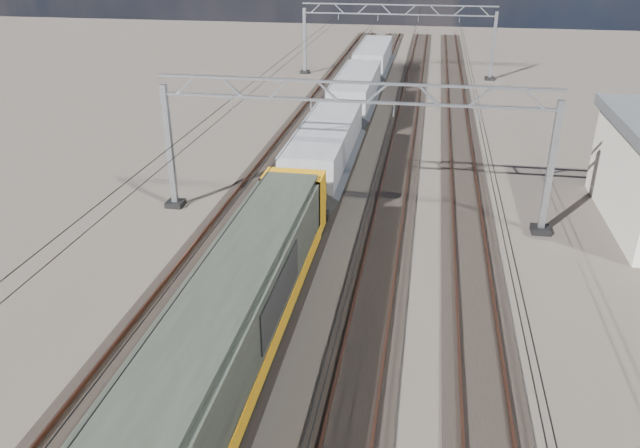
% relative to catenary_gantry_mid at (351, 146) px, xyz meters
% --- Properties ---
extents(ground, '(160.00, 160.00, 0.00)m').
position_rel_catenary_gantry_mid_xyz_m(ground, '(-0.00, -4.00, -3.91)').
color(ground, '#2A231F').
rests_on(ground, ground).
extents(track_outer_west, '(2.60, 140.00, 0.30)m').
position_rel_catenary_gantry_mid_xyz_m(track_outer_west, '(-6.00, -4.00, -3.83)').
color(track_outer_west, black).
rests_on(track_outer_west, ground).
extents(track_loco, '(2.60, 140.00, 0.30)m').
position_rel_catenary_gantry_mid_xyz_m(track_loco, '(-2.00, -4.00, -3.83)').
color(track_loco, black).
rests_on(track_loco, ground).
extents(track_inner_east, '(2.60, 140.00, 0.30)m').
position_rel_catenary_gantry_mid_xyz_m(track_inner_east, '(2.00, -4.00, -3.83)').
color(track_inner_east, black).
rests_on(track_inner_east, ground).
extents(track_outer_east, '(2.60, 140.00, 0.30)m').
position_rel_catenary_gantry_mid_xyz_m(track_outer_east, '(6.00, -4.00, -3.83)').
color(track_outer_east, black).
rests_on(track_outer_east, ground).
extents(catenary_gantry_mid, '(19.90, 0.90, 7.11)m').
position_rel_catenary_gantry_mid_xyz_m(catenary_gantry_mid, '(0.00, 0.00, 0.00)').
color(catenary_gantry_mid, '#90969D').
rests_on(catenary_gantry_mid, ground).
extents(catenary_gantry_far, '(19.90, 0.90, 7.11)m').
position_rel_catenary_gantry_mid_xyz_m(catenary_gantry_far, '(0.00, 36.00, 0.00)').
color(catenary_gantry_far, '#90969D').
rests_on(catenary_gantry_far, ground).
extents(overhead_wires, '(12.03, 140.00, 0.53)m').
position_rel_catenary_gantry_mid_xyz_m(overhead_wires, '(-0.00, 4.00, 1.84)').
color(overhead_wires, black).
rests_on(overhead_wires, ground).
extents(locomotive, '(2.76, 21.10, 3.62)m').
position_rel_catenary_gantry_mid_xyz_m(locomotive, '(-2.00, -13.41, -1.58)').
color(locomotive, black).
rests_on(locomotive, ground).
extents(hopper_wagon_lead, '(3.38, 13.00, 3.25)m').
position_rel_catenary_gantry_mid_xyz_m(hopper_wagon_lead, '(-2.00, 4.28, -1.67)').
color(hopper_wagon_lead, black).
rests_on(hopper_wagon_lead, ground).
extents(hopper_wagon_mid, '(3.38, 13.00, 3.25)m').
position_rel_catenary_gantry_mid_xyz_m(hopper_wagon_mid, '(-2.00, 18.48, -1.67)').
color(hopper_wagon_mid, black).
rests_on(hopper_wagon_mid, ground).
extents(hopper_wagon_third, '(3.38, 13.00, 3.25)m').
position_rel_catenary_gantry_mid_xyz_m(hopper_wagon_third, '(-2.00, 32.68, -1.67)').
color(hopper_wagon_third, black).
rests_on(hopper_wagon_third, ground).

